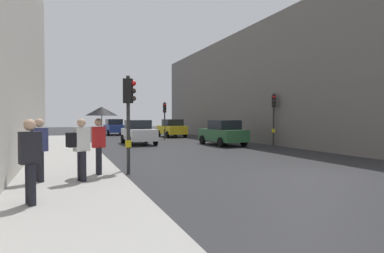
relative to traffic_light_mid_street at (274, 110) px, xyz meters
The scene contains 14 objects.
ground_plane 11.68m from the traffic_light_mid_street, 119.42° to the right, with size 120.00×120.00×0.00m, color #28282B.
sidewalk_kerb 13.89m from the traffic_light_mid_street, 163.27° to the right, with size 3.16×40.00×0.16m, color #A8A5A0.
building_facade_right 9.34m from the traffic_light_mid_street, 46.12° to the left, with size 12.00×33.51×9.13m, color slate.
traffic_light_mid_street is the anchor object (origin of this frame).
traffic_light_near_right 13.33m from the traffic_light_mid_street, 147.12° to the right, with size 0.45×0.35×3.39m.
traffic_light_far_median 10.30m from the traffic_light_mid_street, 119.08° to the left, with size 0.25×0.43×3.32m.
car_green_estate 3.81m from the traffic_light_mid_street, 147.42° to the left, with size 2.17×4.28×1.76m.
car_blue_van 20.19m from the traffic_light_mid_street, 113.59° to the left, with size 2.15×4.27×1.76m.
car_white_compact 9.76m from the traffic_light_mid_street, 148.73° to the left, with size 2.05×4.22×1.76m.
car_yellow_taxi 12.81m from the traffic_light_mid_street, 104.97° to the left, with size 2.13×4.26×1.76m.
pedestrian_with_umbrella 14.51m from the traffic_light_mid_street, 147.32° to the right, with size 1.00×1.00×2.14m.
pedestrian_with_grey_backpack 16.37m from the traffic_light_mid_street, 148.86° to the right, with size 0.66×0.46×1.77m.
pedestrian_with_black_backpack 15.64m from the traffic_light_mid_street, 145.63° to the right, with size 0.66×0.48×1.77m.
pedestrian_in_dark_coat 17.80m from the traffic_light_mid_street, 141.73° to the right, with size 0.46×0.37×1.77m.
Camera 1 is at (-7.67, -8.43, 1.97)m, focal length 30.18 mm.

